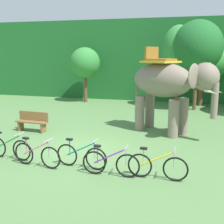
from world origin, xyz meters
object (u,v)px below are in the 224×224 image
Objects in this scene: tree_far_left at (178,50)px; tree_center at (203,61)px; tree_left at (198,47)px; bike_teal at (81,156)px; bike_pink at (37,155)px; elephant at (168,84)px; bike_purple at (111,163)px; bike_yellow at (157,166)px; bike_green at (9,148)px; wooden_bench at (32,121)px; tree_right at (85,63)px.

tree_center is at bearing 37.48° from tree_far_left.
tree_left is 11.74m from bike_teal.
tree_far_left is at bearing 78.52° from bike_teal.
bike_pink is 1.00× the size of bike_teal.
tree_far_left reaches higher than tree_center.
bike_purple is at bearing -103.01° from elephant.
bike_yellow is (2.37, -0.21, 0.00)m from bike_teal.
tree_left is 3.21× the size of bike_green.
bike_pink and bike_teal have the same top height.
tree_far_left is at bearing 66.17° from bike_green.
bike_green is 1.00× the size of bike_purple.
tree_left is 3.20× the size of bike_yellow.
wooden_bench is (-5.98, -7.71, -3.19)m from tree_far_left.
tree_far_left reaches higher than tree_right.
tree_far_left is (6.50, -0.52, 0.86)m from tree_right.
bike_purple is (3.66, -0.42, 0.00)m from bike_green.
tree_left is at bearing -7.27° from tree_right.
tree_far_left is at bearing 72.29° from bike_pink.
bike_purple is at bearing -66.25° from tree_right.
elephant is at bearing 64.88° from bike_teal.
tree_left reaches higher than bike_purple.
elephant is 5.52m from bike_teal.
tree_left is 12.68m from bike_green.
wooden_bench is (-1.10, 3.34, 0.09)m from bike_green.
bike_green is at bearing -113.83° from tree_far_left.
tree_far_left is 1.25× the size of tree_center.
tree_far_left is at bearing -4.57° from tree_right.
tree_left is 11.80m from bike_purple.
tree_far_left is 6.58m from elephant.
bike_teal is at bearing 174.92° from bike_yellow.
tree_left reaches higher than tree_center.
tree_center reaches higher than bike_pink.
bike_pink is at bearing -168.94° from bike_teal.
tree_far_left reaches higher than bike_yellow.
bike_pink is at bearing -57.68° from wooden_bench.
bike_teal and bike_yellow have the same top height.
bike_teal is at bearing -107.13° from tree_center.
tree_center is 12.87m from bike_yellow.
bike_pink is at bearing 178.26° from bike_purple.
bike_purple reaches higher than wooden_bench.
tree_far_left is 1.28× the size of elephant.
bike_teal is 1.00× the size of bike_yellow.
bike_green is at bearing 164.25° from bike_pink.
bike_teal is 1.00× the size of bike_purple.
tree_left is (1.15, -0.46, 0.21)m from tree_far_left.
tree_left reaches higher than bike_pink.
tree_far_left is at bearing -142.52° from tree_center.
tree_center is 7.79m from elephant.
tree_right is 13.33m from bike_purple.
bike_purple is at bearing -18.23° from bike_teal.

